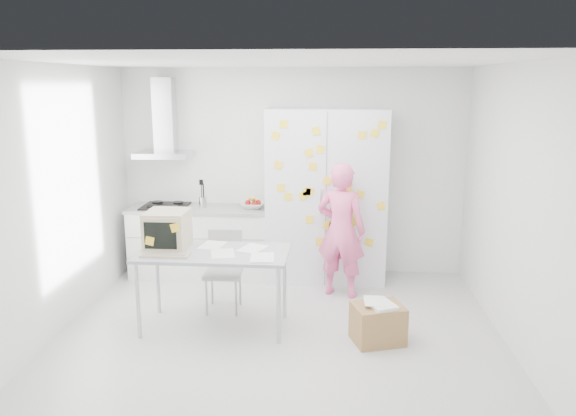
# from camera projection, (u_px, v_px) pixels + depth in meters

# --- Properties ---
(floor) EXTENTS (4.50, 4.00, 0.02)m
(floor) POSITION_uv_depth(u_px,v_px,m) (280.00, 333.00, 5.78)
(floor) COLOR silver
(floor) RESTS_ON ground
(walls) EXTENTS (4.52, 4.01, 2.70)m
(walls) POSITION_uv_depth(u_px,v_px,m) (285.00, 190.00, 6.18)
(walls) COLOR white
(walls) RESTS_ON ground
(ceiling) EXTENTS (4.50, 4.00, 0.02)m
(ceiling) POSITION_uv_depth(u_px,v_px,m) (279.00, 62.00, 5.18)
(ceiling) COLOR white
(ceiling) RESTS_ON walls
(counter_run) EXTENTS (1.84, 0.63, 1.28)m
(counter_run) POSITION_uv_depth(u_px,v_px,m) (201.00, 240.00, 7.41)
(counter_run) COLOR white
(counter_run) RESTS_ON ground
(range_hood) EXTENTS (0.70, 0.48, 1.01)m
(range_hood) POSITION_uv_depth(u_px,v_px,m) (165.00, 126.00, 7.25)
(range_hood) COLOR silver
(range_hood) RESTS_ON walls
(tall_cabinet) EXTENTS (1.50, 0.68, 2.20)m
(tall_cabinet) POSITION_uv_depth(u_px,v_px,m) (326.00, 196.00, 7.13)
(tall_cabinet) COLOR silver
(tall_cabinet) RESTS_ON ground
(person) EXTENTS (0.68, 0.55, 1.61)m
(person) POSITION_uv_depth(u_px,v_px,m) (341.00, 230.00, 6.63)
(person) COLOR pink
(person) RESTS_ON ground
(desk) EXTENTS (1.55, 0.79, 1.22)m
(desk) POSITION_uv_depth(u_px,v_px,m) (184.00, 240.00, 5.76)
(desk) COLOR #9DA3A7
(desk) RESTS_ON ground
(chair) EXTENTS (0.41, 0.41, 0.89)m
(chair) POSITION_uv_depth(u_px,v_px,m) (224.00, 265.00, 6.30)
(chair) COLOR #A4A3A2
(chair) RESTS_ON ground
(cardboard_box) EXTENTS (0.57, 0.50, 0.42)m
(cardboard_box) POSITION_uv_depth(u_px,v_px,m) (378.00, 323.00, 5.52)
(cardboard_box) COLOR #9E7744
(cardboard_box) RESTS_ON ground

